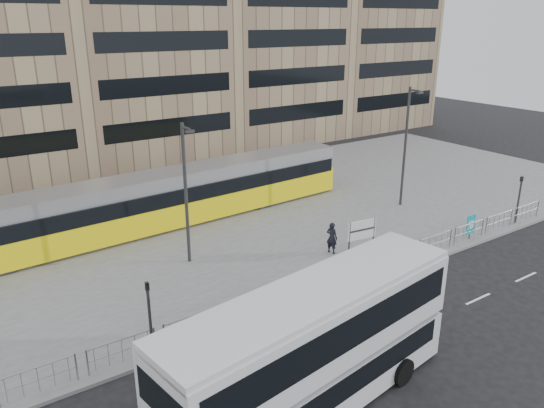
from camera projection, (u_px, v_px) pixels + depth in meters
ground at (327, 300)px, 25.08m from camera, size 120.00×120.00×0.00m
plaza at (208, 222)px, 34.39m from camera, size 64.00×24.00×0.15m
kerb at (326, 298)px, 25.09m from camera, size 64.00×0.25×0.17m
building_row at (102, 15)px, 48.29m from camera, size 70.40×18.40×31.20m
pedestrian_barrier at (352, 267)px, 26.21m from camera, size 32.07×0.07×1.10m
road_markings at (406, 332)px, 22.50m from camera, size 62.00×0.12×0.01m
double_decker_bus at (314, 346)px, 17.35m from camera, size 11.65×4.15×4.56m
tram at (144, 204)px, 32.39m from camera, size 29.46×4.41×3.46m
station_sign at (362, 231)px, 28.97m from camera, size 1.81×0.30×2.09m
ad_panel at (471, 225)px, 31.42m from camera, size 0.79×0.10×1.48m
pedestrian at (332, 238)px, 29.48m from camera, size 0.64×0.77×1.82m
traffic_light_west at (149, 309)px, 20.22m from camera, size 0.19×0.22×3.10m
traffic_light_east at (520, 193)px, 33.53m from camera, size 0.18×0.21×3.10m
lamp_post_west at (186, 188)px, 27.35m from camera, size 0.45×1.04×7.56m
lamp_post_east at (406, 143)px, 35.96m from camera, size 0.45×1.04×8.21m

